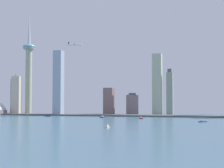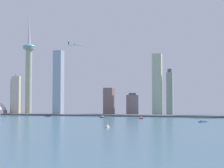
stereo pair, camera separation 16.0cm
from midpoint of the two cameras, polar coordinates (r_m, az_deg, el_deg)
waterfront_pier at (r=865.68m, az=-1.16°, el=-5.23°), size 798.56×61.45×3.60m
observation_tower at (r=994.97m, az=-13.78°, el=2.71°), size 35.28×35.28×294.90m
skyscraper_0 at (r=981.47m, az=-15.71°, el=-1.86°), size 23.73×14.43×106.01m
skyscraper_1 at (r=901.00m, az=-0.52°, el=-2.95°), size 24.82×26.37×72.29m
skyscraper_3 at (r=1020.83m, az=-15.88°, el=-2.05°), size 17.84×24.00×114.74m
skyscraper_4 at (r=937.01m, az=9.65°, el=-1.48°), size 16.90×20.05×125.04m
skyscraper_5 at (r=902.68m, az=-8.96°, el=0.18°), size 22.82×22.56×169.79m
skyscraper_6 at (r=919.79m, az=3.42°, el=-3.46°), size 27.97×25.47×59.08m
skyscraper_7 at (r=937.44m, az=7.59°, el=-0.05°), size 25.03×27.19×166.41m
boat_1 at (r=724.46m, az=4.87°, el=-5.70°), size 11.50×17.29×9.33m
boat_2 at (r=475.06m, az=-0.76°, el=-7.15°), size 3.49×8.27×10.53m
boat_3 at (r=766.25m, az=-1.62°, el=-5.55°), size 13.79×10.74×8.67m
boat_5 at (r=626.76m, az=14.94°, el=-6.07°), size 15.38×16.76×3.19m
boat_6 at (r=844.25m, az=-10.70°, el=-5.25°), size 15.34×10.57×10.53m
airplane at (r=838.93m, az=-6.24°, el=6.58°), size 34.04×30.46×8.51m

